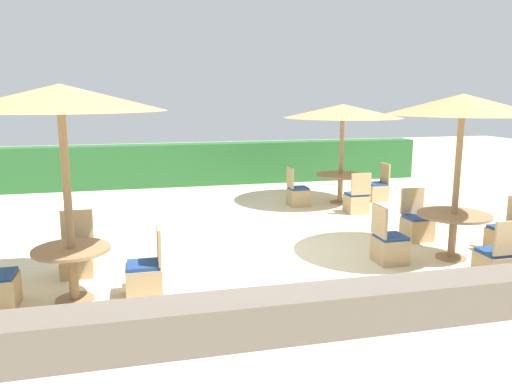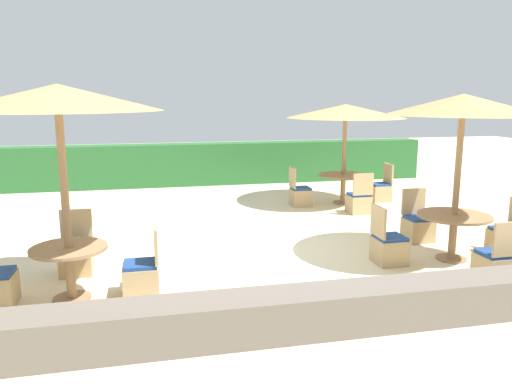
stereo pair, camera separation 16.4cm
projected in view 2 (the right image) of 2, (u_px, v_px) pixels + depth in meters
The scene contains 18 objects.
ground_plane at pixel (264, 250), 8.50m from camera, with size 40.00×40.00×0.00m, color beige.
hedge_row at pixel (212, 164), 14.73m from camera, with size 13.00×0.70×1.21m, color #28602D.
stone_border at pixel (326, 310), 5.57m from camera, with size 10.00×0.56×0.48m, color #6B6056.
parasol_back_right at pixel (346, 111), 11.78m from camera, with size 2.82×2.82×2.39m.
round_table_back_right at pixel (343, 180), 12.10m from camera, with size 1.20×1.20×0.71m.
patio_chair_back_right_south at pixel (359, 202), 11.12m from camera, with size 0.46×0.46×0.93m.
patio_chair_back_right_east at pixel (380, 191), 12.41m from camera, with size 0.46×0.46×0.93m.
patio_chair_back_right_west at pixel (300, 195), 11.87m from camera, with size 0.46×0.46×0.93m.
parasol_front_left at pixel (57, 99), 5.99m from camera, with size 2.53×2.53×2.74m.
round_table_front_left at pixel (70, 260), 6.38m from camera, with size 0.96×0.96×0.70m.
patio_chair_front_left_north at pixel (77, 256), 7.37m from camera, with size 0.46×0.46×0.93m.
patio_chair_front_left_east at pixel (142, 276), 6.57m from camera, with size 0.46×0.46×0.93m.
parasol_front_right at pixel (463, 105), 7.57m from camera, with size 2.35×2.35×2.62m.
round_table_front_right at pixel (454, 223), 7.93m from camera, with size 1.14×1.14×0.74m.
patio_chair_front_right_north at pixel (418, 226), 9.03m from camera, with size 0.46×0.46×0.93m.
patio_chair_front_right_east at pixel (507, 239), 8.26m from camera, with size 0.46×0.46×0.93m.
patio_chair_front_right_south at pixel (496, 265), 6.99m from camera, with size 0.46×0.46×0.93m.
patio_chair_front_right_west at pixel (388, 247), 7.80m from camera, with size 0.46×0.46×0.93m.
Camera 2 is at (-1.89, -7.93, 2.61)m, focal length 35.00 mm.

